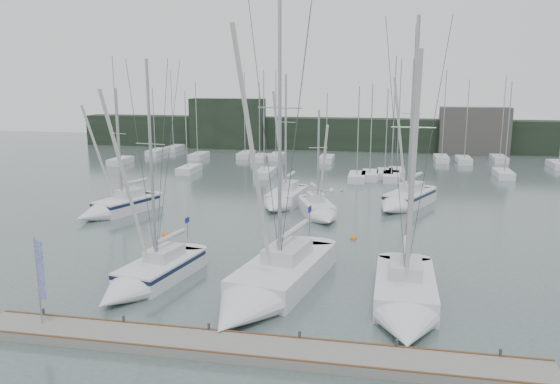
{
  "coord_description": "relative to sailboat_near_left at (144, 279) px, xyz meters",
  "views": [
    {
      "loc": [
        5.26,
        -25.05,
        11.1
      ],
      "look_at": [
        -0.61,
        5.0,
        4.74
      ],
      "focal_mm": 35.0,
      "sensor_mm": 36.0,
      "label": 1
    }
  ],
  "objects": [
    {
      "name": "sailboat_near_right",
      "position": [
        13.75,
        -0.85,
        0.03
      ],
      "size": [
        3.1,
        9.91,
        15.0
      ],
      "rotation": [
        0.0,
        0.0,
        -0.01
      ],
      "color": "silver",
      "rests_on": "ground"
    },
    {
      "name": "sailboat_mid_b",
      "position": [
        3.72,
        20.16,
        0.05
      ],
      "size": [
        3.33,
        7.92,
        12.31
      ],
      "rotation": [
        0.0,
        0.0,
        -0.11
      ],
      "color": "silver",
      "rests_on": "ground"
    },
    {
      "name": "sailboat_near_left",
      "position": [
        0.0,
        0.0,
        0.0
      ],
      "size": [
        4.04,
        8.59,
        13.02
      ],
      "rotation": [
        0.0,
        0.0,
        -0.18
      ],
      "color": "silver",
      "rests_on": "ground"
    },
    {
      "name": "seagull",
      "position": [
        10.35,
        -3.36,
        5.94
      ],
      "size": [
        0.91,
        0.41,
        0.18
      ],
      "rotation": [
        0.0,
        0.0,
        0.08
      ],
      "color": "silver",
      "rests_on": "ground"
    },
    {
      "name": "buoy_a",
      "position": [
        5.81,
        10.82,
        -0.53
      ],
      "size": [
        0.61,
        0.61,
        0.61
      ],
      "primitive_type": "sphere",
      "color": "orange",
      "rests_on": "ground"
    },
    {
      "name": "dock",
      "position": [
        7.28,
        -5.88,
        -0.33
      ],
      "size": [
        24.0,
        2.0,
        0.4
      ],
      "primitive_type": "cube",
      "color": "slate",
      "rests_on": "ground"
    },
    {
      "name": "far_treeline",
      "position": [
        7.28,
        61.12,
        1.97
      ],
      "size": [
        90.0,
        4.0,
        5.0
      ],
      "primitive_type": "cube",
      "color": "black",
      "rests_on": "ground"
    },
    {
      "name": "sailboat_mid_d",
      "position": [
        14.16,
        21.75,
        0.1
      ],
      "size": [
        5.91,
        8.62,
        13.66
      ],
      "rotation": [
        0.0,
        0.0,
        -0.43
      ],
      "color": "silver",
      "rests_on": "ground"
    },
    {
      "name": "ground",
      "position": [
        7.28,
        -0.88,
        -0.53
      ],
      "size": [
        160.0,
        160.0,
        0.0
      ],
      "primitive_type": "plane",
      "color": "#4B5B58",
      "rests_on": "ground"
    },
    {
      "name": "buoy_c",
      "position": [
        -2.84,
        9.68,
        -0.53
      ],
      "size": [
        0.52,
        0.52,
        0.52
      ],
      "primitive_type": "sphere",
      "color": "orange",
      "rests_on": "ground"
    },
    {
      "name": "far_building_right",
      "position": [
        25.28,
        59.12,
        2.97
      ],
      "size": [
        10.0,
        3.0,
        7.0
      ],
      "primitive_type": "cube",
      "color": "#454240",
      "rests_on": "ground"
    },
    {
      "name": "sailboat_mid_c",
      "position": [
        7.5,
        16.76,
        -0.01
      ],
      "size": [
        4.32,
        6.81,
        9.4
      ],
      "rotation": [
        0.0,
        0.0,
        0.35
      ],
      "color": "silver",
      "rests_on": "ground"
    },
    {
      "name": "sailboat_near_center",
      "position": [
        6.74,
        -0.33,
        0.06
      ],
      "size": [
        5.64,
        12.33,
        16.47
      ],
      "rotation": [
        0.0,
        0.0,
        -0.19
      ],
      "color": "silver",
      "rests_on": "ground"
    },
    {
      "name": "mast_forest",
      "position": [
        4.63,
        43.8,
        -0.07
      ],
      "size": [
        57.99,
        24.97,
        14.12
      ],
      "color": "silver",
      "rests_on": "ground"
    },
    {
      "name": "sailboat_mid_a",
      "position": [
        -9.46,
        14.59,
        0.06
      ],
      "size": [
        5.13,
        8.2,
        11.17
      ],
      "rotation": [
        0.0,
        0.0,
        -0.36
      ],
      "color": "silver",
      "rests_on": "ground"
    },
    {
      "name": "buoy_b",
      "position": [
        10.54,
        11.43,
        -0.53
      ],
      "size": [
        0.51,
        0.51,
        0.51
      ],
      "primitive_type": "sphere",
      "color": "orange",
      "rests_on": "ground"
    },
    {
      "name": "far_building_left",
      "position": [
        -12.72,
        59.12,
        3.47
      ],
      "size": [
        12.0,
        3.0,
        8.0
      ],
      "primitive_type": "cube",
      "color": "black",
      "rests_on": "ground"
    },
    {
      "name": "dock_banner",
      "position": [
        -2.04,
        -5.86,
        2.24
      ],
      "size": [
        0.57,
        0.28,
        4.02
      ],
      "rotation": [
        0.0,
        0.0,
        -0.4
      ],
      "color": "#9B9EA3",
      "rests_on": "dock"
    }
  ]
}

